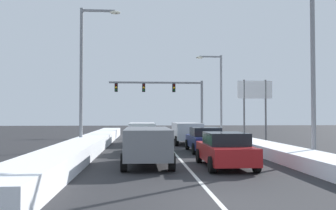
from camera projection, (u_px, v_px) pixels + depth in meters
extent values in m
plane|color=#28282B|center=(174.00, 153.00, 21.40)|extent=(120.00, 120.00, 0.00)
cube|color=silver|center=(170.00, 148.00, 24.50)|extent=(0.14, 34.28, 0.01)
cube|color=white|center=(246.00, 143.00, 24.91)|extent=(1.90, 34.28, 0.61)
cube|color=white|center=(92.00, 143.00, 24.12)|extent=(1.84, 34.28, 0.82)
cube|color=maroon|center=(225.00, 153.00, 15.49)|extent=(1.82, 4.50, 0.70)
cube|color=black|center=(226.00, 139.00, 15.36)|extent=(1.64, 2.20, 0.55)
cube|color=red|center=(220.00, 156.00, 13.25)|extent=(0.24, 0.08, 0.14)
cube|color=red|center=(257.00, 155.00, 13.35)|extent=(0.24, 0.08, 0.14)
cylinder|color=black|center=(199.00, 156.00, 16.96)|extent=(0.22, 0.66, 0.66)
cylinder|color=black|center=(236.00, 155.00, 17.09)|extent=(0.22, 0.66, 0.66)
cylinder|color=black|center=(212.00, 165.00, 13.87)|extent=(0.22, 0.66, 0.66)
cylinder|color=black|center=(257.00, 164.00, 14.00)|extent=(0.22, 0.66, 0.66)
cube|color=navy|center=(205.00, 142.00, 22.09)|extent=(1.82, 4.50, 0.70)
cube|color=black|center=(205.00, 132.00, 21.96)|extent=(1.64, 2.20, 0.55)
cube|color=red|center=(200.00, 142.00, 19.85)|extent=(0.24, 0.08, 0.14)
cube|color=red|center=(224.00, 142.00, 19.96)|extent=(0.24, 0.08, 0.14)
cylinder|color=black|center=(187.00, 145.00, 23.56)|extent=(0.22, 0.66, 0.66)
cylinder|color=black|center=(214.00, 144.00, 23.70)|extent=(0.22, 0.66, 0.66)
cylinder|color=black|center=(194.00, 149.00, 20.47)|extent=(0.22, 0.66, 0.66)
cylinder|color=black|center=(225.00, 149.00, 20.61)|extent=(0.22, 0.66, 0.66)
cube|color=#B7BABF|center=(187.00, 131.00, 28.10)|extent=(1.95, 4.90, 1.25)
cube|color=black|center=(191.00, 128.00, 25.70)|extent=(1.56, 0.06, 0.55)
cube|color=red|center=(180.00, 134.00, 25.64)|extent=(0.20, 0.08, 0.28)
cube|color=red|center=(202.00, 134.00, 25.76)|extent=(0.20, 0.08, 0.28)
cylinder|color=black|center=(173.00, 138.00, 29.70)|extent=(0.25, 0.74, 0.74)
cylinder|color=black|center=(195.00, 138.00, 29.85)|extent=(0.25, 0.74, 0.74)
cylinder|color=black|center=(177.00, 141.00, 26.31)|extent=(0.25, 0.74, 0.74)
cylinder|color=black|center=(202.00, 141.00, 26.46)|extent=(0.25, 0.74, 0.74)
cube|color=slate|center=(147.00, 142.00, 15.97)|extent=(1.95, 4.90, 1.25)
cube|color=black|center=(148.00, 140.00, 13.57)|extent=(1.56, 0.06, 0.55)
cube|color=red|center=(128.00, 150.00, 13.51)|extent=(0.20, 0.08, 0.28)
cube|color=red|center=(169.00, 149.00, 13.63)|extent=(0.20, 0.08, 0.28)
cylinder|color=black|center=(127.00, 154.00, 17.57)|extent=(0.25, 0.74, 0.74)
cylinder|color=black|center=(166.00, 153.00, 17.71)|extent=(0.25, 0.74, 0.74)
cylinder|color=black|center=(124.00, 163.00, 14.18)|extent=(0.25, 0.74, 0.74)
cylinder|color=black|center=(172.00, 162.00, 14.32)|extent=(0.25, 0.74, 0.74)
cube|color=#1E5633|center=(149.00, 142.00, 21.70)|extent=(1.82, 4.50, 0.70)
cube|color=black|center=(149.00, 132.00, 21.56)|extent=(1.64, 2.20, 0.55)
cube|color=red|center=(137.00, 143.00, 19.45)|extent=(0.24, 0.08, 0.14)
cube|color=red|center=(162.00, 143.00, 19.56)|extent=(0.24, 0.08, 0.14)
cylinder|color=black|center=(135.00, 145.00, 23.16)|extent=(0.22, 0.66, 0.66)
cylinder|color=black|center=(162.00, 145.00, 23.30)|extent=(0.22, 0.66, 0.66)
cylinder|color=black|center=(134.00, 150.00, 20.07)|extent=(0.22, 0.66, 0.66)
cylinder|color=black|center=(165.00, 149.00, 20.21)|extent=(0.22, 0.66, 0.66)
cube|color=silver|center=(142.00, 131.00, 28.11)|extent=(1.95, 4.90, 1.25)
cube|color=black|center=(142.00, 128.00, 25.71)|extent=(1.56, 0.06, 0.55)
cube|color=red|center=(131.00, 134.00, 25.65)|extent=(0.20, 0.08, 0.28)
cube|color=red|center=(153.00, 134.00, 25.77)|extent=(0.20, 0.08, 0.28)
cylinder|color=black|center=(130.00, 138.00, 29.71)|extent=(0.25, 0.74, 0.74)
cylinder|color=black|center=(153.00, 138.00, 29.85)|extent=(0.25, 0.74, 0.74)
cylinder|color=black|center=(129.00, 141.00, 26.32)|extent=(0.25, 0.74, 0.74)
cylinder|color=black|center=(155.00, 141.00, 26.46)|extent=(0.25, 0.74, 0.74)
cylinder|color=slate|center=(202.00, 108.00, 40.50)|extent=(0.28, 0.28, 6.20)
cube|color=slate|center=(156.00, 83.00, 40.19)|extent=(10.46, 0.20, 0.20)
cube|color=black|center=(174.00, 88.00, 40.32)|extent=(0.34, 0.34, 0.95)
sphere|color=#4C0A0A|center=(174.00, 85.00, 40.15)|extent=(0.22, 0.22, 0.22)
sphere|color=#F2AD14|center=(174.00, 88.00, 40.14)|extent=(0.22, 0.22, 0.22)
sphere|color=#0C3819|center=(174.00, 90.00, 40.13)|extent=(0.22, 0.22, 0.22)
cube|color=black|center=(144.00, 88.00, 40.07)|extent=(0.34, 0.34, 0.95)
sphere|color=#4C0A0A|center=(144.00, 85.00, 39.89)|extent=(0.22, 0.22, 0.22)
sphere|color=#F2AD14|center=(144.00, 88.00, 39.88)|extent=(0.22, 0.22, 0.22)
sphere|color=#0C3819|center=(144.00, 90.00, 39.87)|extent=(0.22, 0.22, 0.22)
cube|color=black|center=(116.00, 88.00, 39.84)|extent=(0.34, 0.34, 0.95)
sphere|color=#4C0A0A|center=(116.00, 85.00, 39.66)|extent=(0.22, 0.22, 0.22)
sphere|color=#F2AD14|center=(116.00, 87.00, 39.65)|extent=(0.22, 0.22, 0.22)
sphere|color=#0C3819|center=(116.00, 90.00, 39.64)|extent=(0.22, 0.22, 0.22)
cylinder|color=gray|center=(313.00, 75.00, 17.34)|extent=(0.22, 0.22, 8.46)
cylinder|color=gray|center=(221.00, 96.00, 35.96)|extent=(0.22, 0.22, 8.33)
cube|color=gray|center=(210.00, 57.00, 35.99)|extent=(2.20, 0.14, 0.14)
ellipsoid|color=#EAE5C6|center=(199.00, 58.00, 35.91)|extent=(0.70, 0.36, 0.24)
cylinder|color=gray|center=(81.00, 79.00, 23.55)|extent=(0.22, 0.22, 9.37)
cube|color=gray|center=(98.00, 11.00, 23.77)|extent=(2.20, 0.14, 0.14)
ellipsoid|color=#EAE5C6|center=(115.00, 13.00, 23.85)|extent=(0.70, 0.36, 0.24)
cylinder|color=#59595B|center=(244.00, 110.00, 32.32)|extent=(0.16, 0.16, 5.50)
cylinder|color=#59595B|center=(266.00, 110.00, 32.47)|extent=(0.16, 0.16, 5.50)
cube|color=white|center=(255.00, 90.00, 32.45)|extent=(3.20, 0.12, 1.60)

